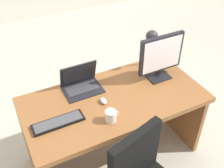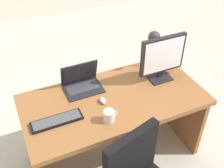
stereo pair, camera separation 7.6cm
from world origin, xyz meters
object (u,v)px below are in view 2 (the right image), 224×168
at_px(laptop, 81,80).
at_px(keyboard, 57,121).
at_px(desk, 112,112).
at_px(monitor, 163,57).
at_px(coffee_mug, 109,116).
at_px(mouse, 103,101).
at_px(desk_lamp, 153,42).

relative_size(laptop, keyboard, 0.82).
xyz_separation_m(desk, monitor, (0.49, 0.03, 0.43)).
bearing_deg(laptop, coffee_mug, -83.91).
xyz_separation_m(desk, mouse, (-0.10, -0.05, 0.22)).
bearing_deg(monitor, laptop, 164.84).
distance_m(desk, laptop, 0.40).
xyz_separation_m(monitor, coffee_mug, (-0.63, -0.29, -0.18)).
distance_m(monitor, keyboard, 1.03).
bearing_deg(desk, coffee_mug, -118.15).
bearing_deg(keyboard, desk_lamp, 18.35).
xyz_separation_m(monitor, laptop, (-0.68, 0.18, -0.16)).
bearing_deg(coffee_mug, laptop, 96.09).
height_order(keyboard, desk_lamp, desk_lamp).
xyz_separation_m(laptop, mouse, (0.09, -0.27, -0.05)).
xyz_separation_m(monitor, desk_lamp, (0.02, 0.19, 0.04)).
distance_m(laptop, keyboard, 0.46).
height_order(monitor, mouse, monitor).
height_order(monitor, coffee_mug, monitor).
bearing_deg(mouse, coffee_mug, -99.66).
distance_m(monitor, coffee_mug, 0.72).
xyz_separation_m(keyboard, coffee_mug, (0.36, -0.15, 0.04)).
bearing_deg(desk, laptop, 131.14).
distance_m(keyboard, mouse, 0.40).
height_order(keyboard, coffee_mug, coffee_mug).
bearing_deg(desk_lamp, desk, -156.33).
height_order(laptop, coffee_mug, laptop).
height_order(desk, monitor, monitor).
bearing_deg(laptop, mouse, -72.29).
bearing_deg(desk, desk_lamp, 23.67).
height_order(monitor, keyboard, monitor).
height_order(mouse, coffee_mug, coffee_mug).
bearing_deg(mouse, laptop, 107.71).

